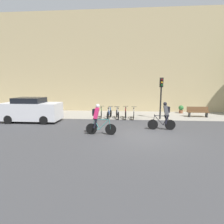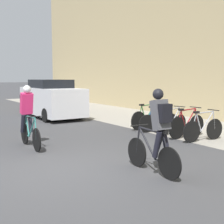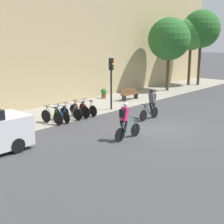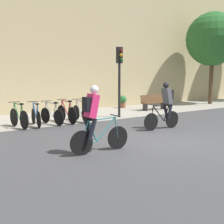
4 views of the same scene
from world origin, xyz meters
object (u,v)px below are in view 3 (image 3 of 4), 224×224
potted_plant (104,93)px  parked_bike_3 (80,110)px  cyclist_grey (151,103)px  parked_bike_0 (52,116)px  parked_bike_4 (88,109)px  parked_bike_1 (62,115)px  traffic_light_pole (111,74)px  bench (130,94)px  parked_bike_2 (71,113)px  cyclist_pink (125,120)px

potted_plant → parked_bike_3: bearing=-149.9°
cyclist_grey → parked_bike_0: (-4.48, 3.43, -0.53)m
cyclist_grey → parked_bike_4: 3.89m
parked_bike_4 → parked_bike_1: bearing=-180.0°
cyclist_grey → parked_bike_3: bearing=125.4°
parked_bike_1 → parked_bike_3: parked_bike_3 is taller
traffic_light_pole → bench: (3.47, 1.23, -1.86)m
parked_bike_2 → parked_bike_3: (0.68, 0.00, 0.02)m
parked_bike_1 → traffic_light_pole: size_ratio=0.49×
cyclist_grey → parked_bike_1: bearing=138.0°
parked_bike_3 → potted_plant: (5.45, 3.16, 0.02)m
parked_bike_1 → bench: (7.65, 1.23, 0.08)m
parked_bike_1 → traffic_light_pole: (4.19, 0.01, 1.94)m
parked_bike_1 → potted_plant: parked_bike_1 is taller
parked_bike_0 → parked_bike_3: 2.04m
parked_bike_2 → traffic_light_pole: (3.50, 0.01, 1.94)m
parked_bike_4 → traffic_light_pole: 2.89m
parked_bike_0 → cyclist_grey: bearing=-37.4°
parked_bike_4 → potted_plant: parked_bike_4 is taller
parked_bike_0 → potted_plant: size_ratio=2.13×
parked_bike_4 → cyclist_grey: bearing=-62.8°
cyclist_pink → parked_bike_3: bearing=71.8°
parked_bike_3 → traffic_light_pole: traffic_light_pole is taller
cyclist_grey → parked_bike_2: size_ratio=1.10×
traffic_light_pole → potted_plant: (2.62, 3.15, -1.90)m
cyclist_pink → parked_bike_3: 5.07m
parked_bike_4 → bench: (5.61, 1.23, 0.07)m
parked_bike_0 → traffic_light_pole: (4.87, 0.01, 1.92)m
cyclist_grey → traffic_light_pole: 3.72m
parked_bike_3 → parked_bike_1: bearing=-179.9°
cyclist_grey → parked_bike_1: 5.15m
cyclist_pink → parked_bike_2: cyclist_pink is taller
potted_plant → traffic_light_pole: bearing=-129.7°
potted_plant → parked_bike_1: bearing=-155.1°
cyclist_pink → parked_bike_2: size_ratio=1.09×
cyclist_grey → potted_plant: size_ratio=2.26×
parked_bike_3 → parked_bike_2: bearing=-179.9°
parked_bike_1 → parked_bike_2: parked_bike_2 is taller
bench → parked_bike_3: bearing=-168.9°
parked_bike_0 → parked_bike_4: parked_bike_0 is taller
parked_bike_4 → cyclist_pink: bearing=-115.2°
parked_bike_2 → potted_plant: size_ratio=2.07×
parked_bike_2 → parked_bike_4: (1.36, 0.00, 0.01)m
cyclist_pink → traffic_light_pole: size_ratio=0.52×
bench → potted_plant: 2.10m
parked_bike_0 → parked_bike_1: parked_bike_0 is taller
parked_bike_3 → potted_plant: parked_bike_3 is taller
parked_bike_0 → parked_bike_4: size_ratio=1.01×
parked_bike_4 → bench: bearing=12.4°
cyclist_grey → parked_bike_4: bearing=117.2°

